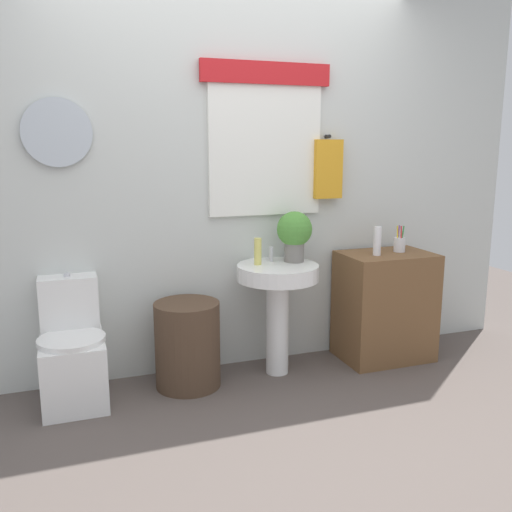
{
  "coord_description": "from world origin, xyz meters",
  "views": [
    {
      "loc": [
        -1.04,
        -2.37,
        1.5
      ],
      "look_at": [
        0.08,
        0.8,
        0.82
      ],
      "focal_mm": 38.53,
      "sensor_mm": 36.0,
      "label": 1
    }
  ],
  "objects_px": {
    "soap_bottle": "(258,251)",
    "potted_plant": "(294,232)",
    "laundry_hamper": "(188,344)",
    "lotion_bottle": "(377,241)",
    "toothbrush_cup": "(399,244)",
    "wooden_cabinet": "(385,306)",
    "toilet": "(73,354)",
    "pedestal_sink": "(278,291)"
  },
  "relations": [
    {
      "from": "toilet",
      "to": "potted_plant",
      "type": "bearing_deg",
      "value": 1.05
    },
    {
      "from": "laundry_hamper",
      "to": "lotion_bottle",
      "type": "distance_m",
      "value": 1.44
    },
    {
      "from": "soap_bottle",
      "to": "potted_plant",
      "type": "bearing_deg",
      "value": 2.2
    },
    {
      "from": "toilet",
      "to": "laundry_hamper",
      "type": "xyz_separation_m",
      "value": [
        0.69,
        -0.03,
        -0.01
      ]
    },
    {
      "from": "soap_bottle",
      "to": "potted_plant",
      "type": "height_order",
      "value": "potted_plant"
    },
    {
      "from": "pedestal_sink",
      "to": "lotion_bottle",
      "type": "distance_m",
      "value": 0.77
    },
    {
      "from": "toilet",
      "to": "soap_bottle",
      "type": "distance_m",
      "value": 1.29
    },
    {
      "from": "laundry_hamper",
      "to": "wooden_cabinet",
      "type": "relative_size",
      "value": 0.71
    },
    {
      "from": "toothbrush_cup",
      "to": "toilet",
      "type": "bearing_deg",
      "value": 179.64
    },
    {
      "from": "soap_bottle",
      "to": "toothbrush_cup",
      "type": "xyz_separation_m",
      "value": [
        1.05,
        -0.03,
        -0.01
      ]
    },
    {
      "from": "laundry_hamper",
      "to": "wooden_cabinet",
      "type": "bearing_deg",
      "value": 0.0
    },
    {
      "from": "wooden_cabinet",
      "to": "lotion_bottle",
      "type": "distance_m",
      "value": 0.49
    },
    {
      "from": "pedestal_sink",
      "to": "laundry_hamper",
      "type": "bearing_deg",
      "value": 180.0
    },
    {
      "from": "wooden_cabinet",
      "to": "lotion_bottle",
      "type": "bearing_deg",
      "value": -159.98
    },
    {
      "from": "wooden_cabinet",
      "to": "soap_bottle",
      "type": "xyz_separation_m",
      "value": [
        -0.94,
        0.05,
        0.45
      ]
    },
    {
      "from": "wooden_cabinet",
      "to": "toothbrush_cup",
      "type": "bearing_deg",
      "value": 10.32
    },
    {
      "from": "toilet",
      "to": "laundry_hamper",
      "type": "height_order",
      "value": "toilet"
    },
    {
      "from": "wooden_cabinet",
      "to": "lotion_bottle",
      "type": "height_order",
      "value": "lotion_bottle"
    },
    {
      "from": "wooden_cabinet",
      "to": "soap_bottle",
      "type": "distance_m",
      "value": 1.04
    },
    {
      "from": "wooden_cabinet",
      "to": "potted_plant",
      "type": "xyz_separation_m",
      "value": [
        -0.68,
        0.06,
        0.55
      ]
    },
    {
      "from": "lotion_bottle",
      "to": "toothbrush_cup",
      "type": "distance_m",
      "value": 0.23
    },
    {
      "from": "lotion_bottle",
      "to": "laundry_hamper",
      "type": "bearing_deg",
      "value": 178.26
    },
    {
      "from": "wooden_cabinet",
      "to": "potted_plant",
      "type": "relative_size",
      "value": 2.28
    },
    {
      "from": "potted_plant",
      "to": "toilet",
      "type": "bearing_deg",
      "value": -178.95
    },
    {
      "from": "laundry_hamper",
      "to": "lotion_bottle",
      "type": "bearing_deg",
      "value": -1.74
    },
    {
      "from": "toilet",
      "to": "lotion_bottle",
      "type": "xyz_separation_m",
      "value": [
        2.0,
        -0.07,
        0.58
      ]
    },
    {
      "from": "potted_plant",
      "to": "lotion_bottle",
      "type": "xyz_separation_m",
      "value": [
        0.57,
        -0.1,
        -0.07
      ]
    },
    {
      "from": "pedestal_sink",
      "to": "potted_plant",
      "type": "height_order",
      "value": "potted_plant"
    },
    {
      "from": "toilet",
      "to": "pedestal_sink",
      "type": "height_order",
      "value": "toilet"
    },
    {
      "from": "wooden_cabinet",
      "to": "potted_plant",
      "type": "bearing_deg",
      "value": 174.95
    },
    {
      "from": "laundry_hamper",
      "to": "pedestal_sink",
      "type": "distance_m",
      "value": 0.67
    },
    {
      "from": "soap_bottle",
      "to": "lotion_bottle",
      "type": "distance_m",
      "value": 0.84
    },
    {
      "from": "toothbrush_cup",
      "to": "lotion_bottle",
      "type": "bearing_deg",
      "value": -164.72
    },
    {
      "from": "laundry_hamper",
      "to": "soap_bottle",
      "type": "relative_size",
      "value": 3.13
    },
    {
      "from": "laundry_hamper",
      "to": "toothbrush_cup",
      "type": "height_order",
      "value": "toothbrush_cup"
    },
    {
      "from": "laundry_hamper",
      "to": "pedestal_sink",
      "type": "bearing_deg",
      "value": 0.0
    },
    {
      "from": "toilet",
      "to": "wooden_cabinet",
      "type": "relative_size",
      "value": 0.98
    },
    {
      "from": "toilet",
      "to": "toothbrush_cup",
      "type": "xyz_separation_m",
      "value": [
        2.22,
        -0.01,
        0.53
      ]
    },
    {
      "from": "toilet",
      "to": "pedestal_sink",
      "type": "bearing_deg",
      "value": -1.5
    },
    {
      "from": "toilet",
      "to": "lotion_bottle",
      "type": "relative_size",
      "value": 3.8
    },
    {
      "from": "toilet",
      "to": "soap_bottle",
      "type": "bearing_deg",
      "value": 0.79
    },
    {
      "from": "lotion_bottle",
      "to": "toilet",
      "type": "bearing_deg",
      "value": 177.89
    }
  ]
}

